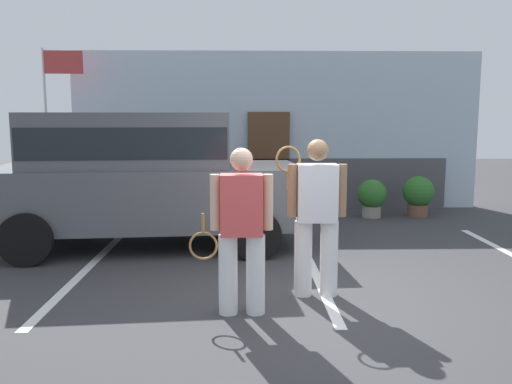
% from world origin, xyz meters
% --- Properties ---
extents(ground_plane, '(40.00, 40.00, 0.00)m').
position_xyz_m(ground_plane, '(0.00, 0.00, 0.00)').
color(ground_plane, '#38383A').
extents(parking_stripe_0, '(0.12, 4.40, 0.01)m').
position_xyz_m(parking_stripe_0, '(-2.80, 1.50, 0.00)').
color(parking_stripe_0, silver).
rests_on(parking_stripe_0, ground_plane).
extents(parking_stripe_1, '(0.12, 4.40, 0.01)m').
position_xyz_m(parking_stripe_1, '(0.19, 1.50, 0.00)').
color(parking_stripe_1, silver).
rests_on(parking_stripe_1, ground_plane).
extents(house_frontage, '(8.77, 0.40, 3.38)m').
position_xyz_m(house_frontage, '(-0.00, 6.23, 1.59)').
color(house_frontage, silver).
rests_on(house_frontage, ground_plane).
extents(parked_suv, '(4.74, 2.46, 2.05)m').
position_xyz_m(parked_suv, '(-2.30, 2.69, 1.15)').
color(parked_suv, '#4C4F54').
rests_on(parked_suv, ground_plane).
extents(tennis_player_man, '(0.89, 0.26, 1.69)m').
position_xyz_m(tennis_player_man, '(-0.76, -0.24, 0.87)').
color(tennis_player_man, white).
rests_on(tennis_player_man, ground_plane).
extents(tennis_player_woman, '(0.79, 0.28, 1.75)m').
position_xyz_m(tennis_player_woman, '(0.07, 0.30, 0.92)').
color(tennis_player_woman, white).
rests_on(tennis_player_woman, ground_plane).
extents(potted_plant_by_porch, '(0.58, 0.58, 0.76)m').
position_xyz_m(potted_plant_by_porch, '(1.83, 4.99, 0.42)').
color(potted_plant_by_porch, gray).
rests_on(potted_plant_by_porch, ground_plane).
extents(potted_plant_secondary, '(0.62, 0.62, 0.82)m').
position_xyz_m(potted_plant_secondary, '(2.79, 5.07, 0.45)').
color(potted_plant_secondary, brown).
rests_on(potted_plant_secondary, ground_plane).
extents(flag_pole, '(0.80, 0.09, 3.35)m').
position_xyz_m(flag_pole, '(-4.52, 5.45, 2.30)').
color(flag_pole, silver).
rests_on(flag_pole, ground_plane).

